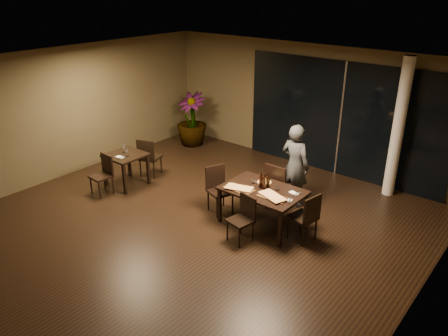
# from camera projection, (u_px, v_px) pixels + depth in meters

# --- Properties ---
(ground) EXTENTS (8.00, 8.00, 0.00)m
(ground) POSITION_uv_depth(u_px,v_px,m) (196.00, 224.00, 8.47)
(ground) COLOR black
(ground) RESTS_ON ground
(wall_back) EXTENTS (8.00, 0.10, 3.00)m
(wall_back) POSITION_uv_depth(u_px,v_px,m) (306.00, 105.00, 10.74)
(wall_back) COLOR #4E432A
(wall_back) RESTS_ON ground
(wall_left) EXTENTS (0.10, 8.00, 3.00)m
(wall_left) POSITION_uv_depth(u_px,v_px,m) (67.00, 112.00, 10.23)
(wall_left) COLOR #4E432A
(wall_left) RESTS_ON ground
(wall_right) EXTENTS (0.10, 8.00, 3.00)m
(wall_right) POSITION_uv_depth(u_px,v_px,m) (427.00, 226.00, 5.51)
(wall_right) COLOR #4E432A
(wall_right) RESTS_ON ground
(ceiling) EXTENTS (8.00, 8.00, 0.04)m
(ceiling) POSITION_uv_depth(u_px,v_px,m) (191.00, 67.00, 7.27)
(ceiling) COLOR silver
(ceiling) RESTS_ON wall_back
(window_panel) EXTENTS (5.00, 0.06, 2.70)m
(window_panel) POSITION_uv_depth(u_px,v_px,m) (341.00, 120.00, 10.15)
(window_panel) COLOR black
(window_panel) RESTS_ON ground
(column) EXTENTS (0.24, 0.24, 3.00)m
(column) POSITION_uv_depth(u_px,v_px,m) (398.00, 129.00, 9.06)
(column) COLOR white
(column) RESTS_ON ground
(main_table) EXTENTS (1.50, 1.00, 0.75)m
(main_table) POSITION_uv_depth(u_px,v_px,m) (263.00, 193.00, 8.19)
(main_table) COLOR black
(main_table) RESTS_ON ground
(side_table) EXTENTS (0.80, 0.80, 0.75)m
(side_table) POSITION_uv_depth(u_px,v_px,m) (126.00, 159.00, 9.83)
(side_table) COLOR black
(side_table) RESTS_ON ground
(chair_main_far) EXTENTS (0.48, 0.48, 1.02)m
(chair_main_far) POSITION_uv_depth(u_px,v_px,m) (278.00, 185.00, 8.75)
(chair_main_far) COLOR black
(chair_main_far) RESTS_ON ground
(chair_main_near) EXTENTS (0.47, 0.47, 0.86)m
(chair_main_near) POSITION_uv_depth(u_px,v_px,m) (244.00, 216.00, 7.78)
(chair_main_near) COLOR black
(chair_main_near) RESTS_ON ground
(chair_main_left) EXTENTS (0.56, 0.56, 0.95)m
(chair_main_left) POSITION_uv_depth(u_px,v_px,m) (218.00, 186.00, 8.77)
(chair_main_left) COLOR black
(chair_main_left) RESTS_ON ground
(chair_main_right) EXTENTS (0.51, 0.51, 0.93)m
(chair_main_right) POSITION_uv_depth(u_px,v_px,m) (307.00, 215.00, 7.72)
(chair_main_right) COLOR black
(chair_main_right) RESTS_ON ground
(chair_side_far) EXTENTS (0.56, 0.56, 0.96)m
(chair_side_far) POSITION_uv_depth(u_px,v_px,m) (148.00, 156.00, 10.28)
(chair_side_far) COLOR black
(chair_side_far) RESTS_ON ground
(chair_side_near) EXTENTS (0.44, 0.44, 0.89)m
(chair_side_near) POSITION_uv_depth(u_px,v_px,m) (104.00, 172.00, 9.50)
(chair_side_near) COLOR black
(chair_side_near) RESTS_ON ground
(diner) EXTENTS (0.61, 0.43, 1.75)m
(diner) POSITION_uv_depth(u_px,v_px,m) (295.00, 166.00, 8.88)
(diner) COLOR #313437
(diner) RESTS_ON ground
(potted_plant) EXTENTS (0.87, 0.87, 1.48)m
(potted_plant) POSITION_uv_depth(u_px,v_px,m) (192.00, 119.00, 12.22)
(potted_plant) COLOR #234E1A
(potted_plant) RESTS_ON ground
(pizza_board_left) EXTENTS (0.57, 0.29, 0.01)m
(pizza_board_left) POSITION_uv_depth(u_px,v_px,m) (239.00, 189.00, 8.16)
(pizza_board_left) COLOR #4C3118
(pizza_board_left) RESTS_ON main_table
(pizza_board_right) EXTENTS (0.55, 0.30, 0.01)m
(pizza_board_right) POSITION_uv_depth(u_px,v_px,m) (272.00, 197.00, 7.85)
(pizza_board_right) COLOR #412715
(pizza_board_right) RESTS_ON main_table
(oblong_pizza_left) EXTENTS (0.54, 0.37, 0.02)m
(oblong_pizza_left) POSITION_uv_depth(u_px,v_px,m) (239.00, 188.00, 8.15)
(oblong_pizza_left) COLOR maroon
(oblong_pizza_left) RESTS_ON pizza_board_left
(oblong_pizza_right) EXTENTS (0.57, 0.39, 0.02)m
(oblong_pizza_right) POSITION_uv_depth(u_px,v_px,m) (272.00, 196.00, 7.84)
(oblong_pizza_right) COLOR maroon
(oblong_pizza_right) RESTS_ON pizza_board_right
(round_pizza) EXTENTS (0.27, 0.27, 0.01)m
(round_pizza) POSITION_uv_depth(u_px,v_px,m) (264.00, 182.00, 8.42)
(round_pizza) COLOR #B53414
(round_pizza) RESTS_ON main_table
(bottle_a) EXTENTS (0.07, 0.07, 0.32)m
(bottle_a) POSITION_uv_depth(u_px,v_px,m) (261.00, 180.00, 8.16)
(bottle_a) COLOR black
(bottle_a) RESTS_ON main_table
(bottle_b) EXTENTS (0.07, 0.07, 0.30)m
(bottle_b) POSITION_uv_depth(u_px,v_px,m) (264.00, 182.00, 8.09)
(bottle_b) COLOR black
(bottle_b) RESTS_ON main_table
(bottle_c) EXTENTS (0.07, 0.07, 0.32)m
(bottle_c) POSITION_uv_depth(u_px,v_px,m) (268.00, 180.00, 8.16)
(bottle_c) COLOR black
(bottle_c) RESTS_ON main_table
(tumbler_left) EXTENTS (0.07, 0.07, 0.08)m
(tumbler_left) POSITION_uv_depth(u_px,v_px,m) (253.00, 181.00, 8.39)
(tumbler_left) COLOR white
(tumbler_left) RESTS_ON main_table
(tumbler_right) EXTENTS (0.07, 0.07, 0.08)m
(tumbler_right) POSITION_uv_depth(u_px,v_px,m) (277.00, 188.00, 8.11)
(tumbler_right) COLOR white
(tumbler_right) RESTS_ON main_table
(napkin_near) EXTENTS (0.20, 0.15, 0.01)m
(napkin_near) POSITION_uv_depth(u_px,v_px,m) (287.00, 200.00, 7.75)
(napkin_near) COLOR white
(napkin_near) RESTS_ON main_table
(napkin_far) EXTENTS (0.20, 0.15, 0.01)m
(napkin_far) POSITION_uv_depth(u_px,v_px,m) (294.00, 193.00, 7.99)
(napkin_far) COLOR white
(napkin_far) RESTS_ON main_table
(wine_glass_a) EXTENTS (0.08, 0.08, 0.18)m
(wine_glass_a) POSITION_uv_depth(u_px,v_px,m) (124.00, 149.00, 9.86)
(wine_glass_a) COLOR white
(wine_glass_a) RESTS_ON side_table
(wine_glass_b) EXTENTS (0.07, 0.07, 0.17)m
(wine_glass_b) POSITION_uv_depth(u_px,v_px,m) (127.00, 153.00, 9.64)
(wine_glass_b) COLOR white
(wine_glass_b) RESTS_ON side_table
(side_napkin) EXTENTS (0.19, 0.13, 0.01)m
(side_napkin) POSITION_uv_depth(u_px,v_px,m) (120.00, 157.00, 9.61)
(side_napkin) COLOR white
(side_napkin) RESTS_ON side_table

